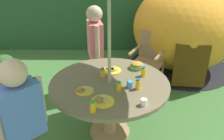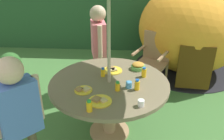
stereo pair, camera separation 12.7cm
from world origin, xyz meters
name	(u,v)px [view 1 (the left image)]	position (x,y,z in m)	size (l,w,h in m)	color
ground_plane	(110,132)	(0.00, 0.00, -0.01)	(10.00, 10.00, 0.02)	#3D6B33
hedge_backdrop	(113,11)	(0.00, 3.12, 0.82)	(9.00, 0.70, 1.65)	#234C28
garden_table	(110,92)	(0.00, 0.00, 0.59)	(1.35, 1.35, 0.72)	tan
wooden_chair	(149,58)	(0.61, 1.19, 0.50)	(0.63, 0.65, 0.90)	#93704C
dome_tent	(184,27)	(1.32, 1.94, 0.79)	(2.11, 2.11, 1.59)	orange
potted_plant	(5,69)	(-1.74, 1.14, 0.31)	(0.36, 0.36, 0.55)	#595960
child_in_pink_shirt	(95,39)	(-0.24, 1.01, 0.87)	(0.27, 0.45, 1.37)	brown
child_in_blue_shirt	(21,112)	(-0.72, -0.73, 0.84)	(0.38, 0.38, 1.32)	brown
snack_bowl	(137,66)	(0.34, 0.35, 0.76)	(0.17, 0.17, 0.08)	#66B259
plate_far_right	(112,70)	(0.02, 0.28, 0.73)	(0.24, 0.24, 0.03)	yellow
plate_mid_right	(84,91)	(-0.26, -0.21, 0.73)	(0.19, 0.19, 0.03)	yellow
plate_center_back	(102,101)	(-0.06, -0.40, 0.73)	(0.23, 0.23, 0.03)	yellow
juice_bottle_near_left	(138,84)	(0.31, -0.14, 0.78)	(0.06, 0.06, 0.12)	yellow
juice_bottle_near_right	(144,72)	(0.40, 0.15, 0.78)	(0.06, 0.06, 0.12)	yellow
juice_bottle_far_left	(103,72)	(-0.08, 0.14, 0.77)	(0.05, 0.05, 0.11)	yellow
juice_bottle_center_front	(119,86)	(0.10, -0.18, 0.77)	(0.05, 0.05, 0.11)	yellow
juice_bottle_mid_left	(93,107)	(-0.14, -0.56, 0.78)	(0.06, 0.06, 0.12)	yellow
cup_near	(130,84)	(0.22, -0.11, 0.76)	(0.07, 0.07, 0.07)	#4C99D8
cup_far	(144,102)	(0.34, -0.45, 0.75)	(0.07, 0.07, 0.07)	white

